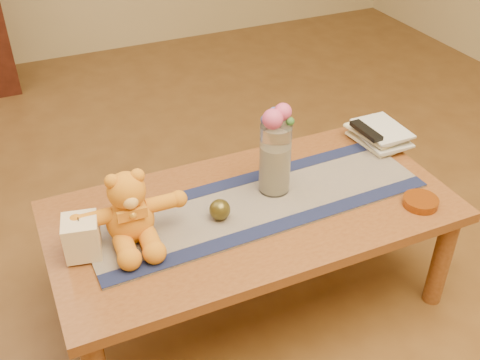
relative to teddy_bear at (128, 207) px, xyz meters
name	(u,v)px	position (x,y,z in m)	size (l,w,h in m)	color
floor	(252,298)	(0.42, -0.01, -0.58)	(5.50, 5.50, 0.00)	#563618
coffee_table_top	(253,212)	(0.42, -0.01, -0.15)	(1.40, 0.70, 0.04)	brown
table_leg_fr	(441,260)	(1.06, -0.30, -0.37)	(0.07, 0.07, 0.41)	brown
table_leg_bl	(63,259)	(-0.22, 0.28, -0.37)	(0.07, 0.07, 0.41)	brown
table_leg_br	(354,179)	(1.06, 0.28, -0.37)	(0.07, 0.07, 0.41)	brown
persian_runner	(259,203)	(0.45, 0.00, -0.12)	(1.20, 0.35, 0.01)	#1E1845
runner_border_near	(279,226)	(0.46, -0.15, -0.12)	(1.20, 0.06, 0.00)	#151B40
runner_border_far	(241,180)	(0.45, 0.14, -0.12)	(1.20, 0.06, 0.00)	#151B40
teddy_bear	(128,207)	(0.00, 0.00, 0.00)	(0.35, 0.29, 0.24)	orange
pillar_candle	(82,237)	(-0.16, -0.02, -0.05)	(0.11, 0.11, 0.13)	beige
candle_wick	(78,219)	(-0.16, -0.02, 0.01)	(0.00, 0.00, 0.01)	black
glass_vase	(275,159)	(0.53, 0.05, 0.01)	(0.11, 0.11, 0.26)	silver
potpourri_fill	(275,168)	(0.53, 0.05, -0.03)	(0.09, 0.09, 0.18)	beige
rose_left	(273,119)	(0.51, 0.04, 0.18)	(0.07, 0.07, 0.07)	#C84678
rose_right	(283,112)	(0.56, 0.05, 0.19)	(0.06, 0.06, 0.06)	#C84678
blue_flower_back	(275,113)	(0.54, 0.08, 0.17)	(0.04, 0.04, 0.04)	#4A4FA0
blue_flower_side	(266,120)	(0.50, 0.07, 0.16)	(0.04, 0.04, 0.04)	#4A4FA0
leaf_sprig	(290,121)	(0.57, 0.03, 0.16)	(0.03, 0.03, 0.03)	#33662D
bronze_ball	(220,210)	(0.29, -0.03, -0.08)	(0.07, 0.07, 0.07)	#4E441A
book_bottom	(362,146)	(0.99, 0.16, -0.12)	(0.17, 0.22, 0.02)	beige
book_lower	(364,142)	(1.00, 0.16, -0.10)	(0.16, 0.22, 0.02)	beige
book_upper	(362,138)	(0.99, 0.16, -0.08)	(0.17, 0.22, 0.02)	beige
book_top	(365,133)	(1.00, 0.16, -0.06)	(0.16, 0.22, 0.02)	beige
tv_remote	(366,131)	(0.99, 0.15, -0.04)	(0.04, 0.16, 0.02)	black
amber_dish	(421,202)	(0.96, -0.24, -0.11)	(0.12, 0.12, 0.03)	#BF5914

